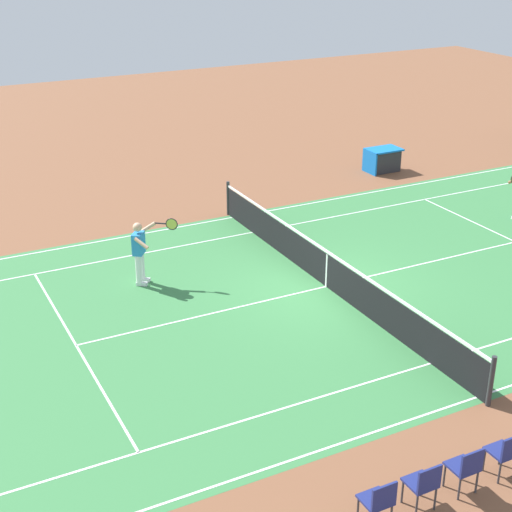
{
  "coord_description": "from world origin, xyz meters",
  "views": [
    {
      "loc": [
        9.5,
        14.63,
        8.48
      ],
      "look_at": [
        1.64,
        -0.7,
        0.9
      ],
      "focal_mm": 53.65,
      "sensor_mm": 36.0,
      "label": 1
    }
  ],
  "objects_px": {
    "tennis_player_near": "(140,250)",
    "equipment_cart_tarped": "(382,160)",
    "tennis_ball": "(416,321)",
    "tennis_net": "(327,269)",
    "spectator_chair_4": "(379,500)",
    "spectator_chair_2": "(466,467)",
    "spectator_chair_3": "(424,483)",
    "spectator_chair_1": "(506,451)"
  },
  "relations": [
    {
      "from": "tennis_player_near",
      "to": "equipment_cart_tarped",
      "type": "relative_size",
      "value": 1.36
    },
    {
      "from": "equipment_cart_tarped",
      "to": "spectator_chair_1",
      "type": "bearing_deg",
      "value": 61.01
    },
    {
      "from": "tennis_net",
      "to": "spectator_chair_2",
      "type": "xyz_separation_m",
      "value": [
        2.06,
        7.46,
        0.03
      ]
    },
    {
      "from": "tennis_ball",
      "to": "spectator_chair_1",
      "type": "height_order",
      "value": "spectator_chair_1"
    },
    {
      "from": "spectator_chair_1",
      "to": "spectator_chair_3",
      "type": "height_order",
      "value": "same"
    },
    {
      "from": "spectator_chair_4",
      "to": "tennis_net",
      "type": "bearing_deg",
      "value": -116.69
    },
    {
      "from": "tennis_net",
      "to": "equipment_cart_tarped",
      "type": "bearing_deg",
      "value": -133.58
    },
    {
      "from": "tennis_player_near",
      "to": "equipment_cart_tarped",
      "type": "xyz_separation_m",
      "value": [
        -11.04,
        -5.01,
        -0.49
      ]
    },
    {
      "from": "spectator_chair_2",
      "to": "spectator_chair_3",
      "type": "distance_m",
      "value": 0.84
    },
    {
      "from": "spectator_chair_4",
      "to": "equipment_cart_tarped",
      "type": "bearing_deg",
      "value": -125.94
    },
    {
      "from": "equipment_cart_tarped",
      "to": "spectator_chair_2",
      "type": "bearing_deg",
      "value": 58.57
    },
    {
      "from": "tennis_ball",
      "to": "spectator_chair_3",
      "type": "relative_size",
      "value": 0.08
    },
    {
      "from": "spectator_chair_1",
      "to": "tennis_ball",
      "type": "bearing_deg",
      "value": -112.57
    },
    {
      "from": "tennis_player_near",
      "to": "spectator_chair_2",
      "type": "height_order",
      "value": "tennis_player_near"
    },
    {
      "from": "tennis_net",
      "to": "spectator_chair_3",
      "type": "distance_m",
      "value": 8.01
    },
    {
      "from": "tennis_net",
      "to": "spectator_chair_4",
      "type": "height_order",
      "value": "tennis_net"
    },
    {
      "from": "tennis_ball",
      "to": "spectator_chair_3",
      "type": "height_order",
      "value": "spectator_chair_3"
    },
    {
      "from": "spectator_chair_3",
      "to": "equipment_cart_tarped",
      "type": "bearing_deg",
      "value": -123.74
    },
    {
      "from": "equipment_cart_tarped",
      "to": "tennis_player_near",
      "type": "bearing_deg",
      "value": 24.43
    },
    {
      "from": "spectator_chair_1",
      "to": "equipment_cart_tarped",
      "type": "bearing_deg",
      "value": -118.99
    },
    {
      "from": "tennis_ball",
      "to": "spectator_chair_4",
      "type": "distance_m",
      "value": 6.73
    },
    {
      "from": "spectator_chair_2",
      "to": "tennis_net",
      "type": "bearing_deg",
      "value": -105.47
    },
    {
      "from": "tennis_net",
      "to": "spectator_chair_1",
      "type": "height_order",
      "value": "tennis_net"
    },
    {
      "from": "tennis_net",
      "to": "spectator_chair_4",
      "type": "bearing_deg",
      "value": 63.31
    },
    {
      "from": "spectator_chair_1",
      "to": "spectator_chair_3",
      "type": "relative_size",
      "value": 1.0
    },
    {
      "from": "tennis_net",
      "to": "spectator_chair_3",
      "type": "xyz_separation_m",
      "value": [
        2.91,
        7.46,
        0.03
      ]
    },
    {
      "from": "tennis_player_near",
      "to": "equipment_cart_tarped",
      "type": "distance_m",
      "value": 12.13
    },
    {
      "from": "tennis_net",
      "to": "spectator_chair_1",
      "type": "relative_size",
      "value": 13.3
    },
    {
      "from": "spectator_chair_4",
      "to": "equipment_cart_tarped",
      "type": "xyz_separation_m",
      "value": [
        -10.72,
        -14.78,
        -0.08
      ]
    },
    {
      "from": "tennis_player_near",
      "to": "tennis_ball",
      "type": "xyz_separation_m",
      "value": [
        -4.89,
        4.86,
        -0.9
      ]
    },
    {
      "from": "tennis_player_near",
      "to": "spectator_chair_2",
      "type": "bearing_deg",
      "value": 101.59
    },
    {
      "from": "tennis_net",
      "to": "tennis_ball",
      "type": "bearing_deg",
      "value": 107.81
    },
    {
      "from": "spectator_chair_3",
      "to": "spectator_chair_4",
      "type": "relative_size",
      "value": 1.0
    },
    {
      "from": "tennis_player_near",
      "to": "spectator_chair_4",
      "type": "xyz_separation_m",
      "value": [
        -0.32,
        9.77,
        -0.41
      ]
    },
    {
      "from": "spectator_chair_2",
      "to": "equipment_cart_tarped",
      "type": "xyz_separation_m",
      "value": [
        -9.03,
        -14.78,
        -0.08
      ]
    },
    {
      "from": "spectator_chair_2",
      "to": "spectator_chair_3",
      "type": "bearing_deg",
      "value": 0.0
    },
    {
      "from": "tennis_player_near",
      "to": "equipment_cart_tarped",
      "type": "height_order",
      "value": "tennis_player_near"
    },
    {
      "from": "tennis_net",
      "to": "spectator_chair_3",
      "type": "bearing_deg",
      "value": 68.71
    },
    {
      "from": "spectator_chair_3",
      "to": "equipment_cart_tarped",
      "type": "xyz_separation_m",
      "value": [
        -9.88,
        -14.78,
        -0.08
      ]
    },
    {
      "from": "spectator_chair_4",
      "to": "spectator_chair_3",
      "type": "bearing_deg",
      "value": 180.0
    },
    {
      "from": "tennis_net",
      "to": "spectator_chair_1",
      "type": "xyz_separation_m",
      "value": [
        1.22,
        7.46,
        0.03
      ]
    },
    {
      "from": "spectator_chair_3",
      "to": "tennis_ball",
      "type": "bearing_deg",
      "value": -127.2
    }
  ]
}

